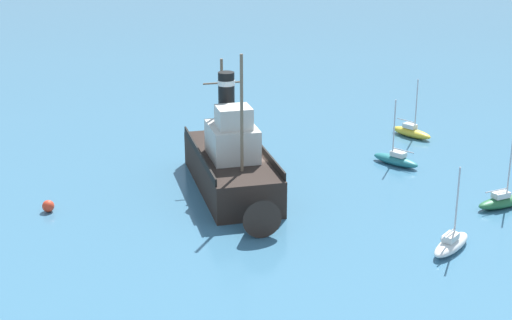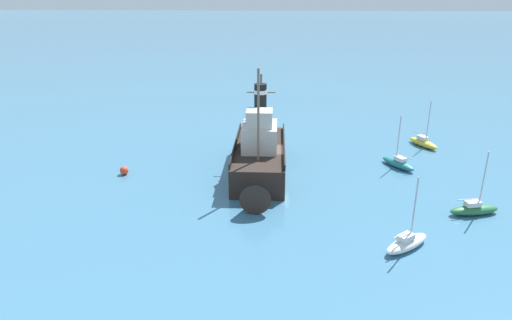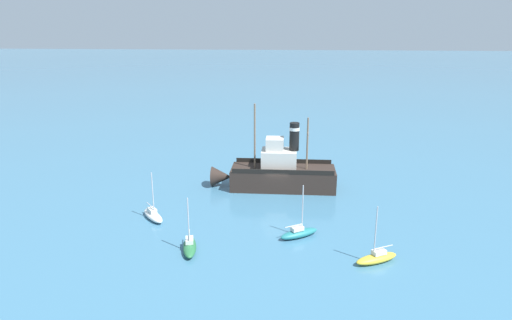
% 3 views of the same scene
% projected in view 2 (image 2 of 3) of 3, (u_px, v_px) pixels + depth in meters
% --- Properties ---
extents(ground_plane, '(600.00, 600.00, 0.00)m').
position_uv_depth(ground_plane, '(275.00, 175.00, 40.79)').
color(ground_plane, teal).
extents(old_tugboat, '(4.53, 14.43, 9.90)m').
position_uv_depth(old_tugboat, '(259.00, 155.00, 40.21)').
color(old_tugboat, '#2D231E').
rests_on(old_tugboat, ground).
extents(sailboat_yellow, '(2.74, 3.88, 4.90)m').
position_uv_depth(sailboat_yellow, '(423.00, 142.00, 47.90)').
color(sailboat_yellow, gold).
rests_on(sailboat_yellow, ground).
extents(sailboat_teal, '(2.97, 3.80, 4.90)m').
position_uv_depth(sailboat_teal, '(398.00, 163.00, 42.31)').
color(sailboat_teal, '#23757A').
rests_on(sailboat_teal, ground).
extents(sailboat_green, '(3.95, 1.89, 4.90)m').
position_uv_depth(sailboat_green, '(474.00, 209.00, 33.53)').
color(sailboat_green, '#286B3D').
rests_on(sailboat_green, ground).
extents(sailboat_white, '(3.64, 3.25, 4.90)m').
position_uv_depth(sailboat_white, '(407.00, 243.00, 29.13)').
color(sailboat_white, white).
rests_on(sailboat_white, ground).
extents(mooring_buoy, '(0.76, 0.76, 0.76)m').
position_uv_depth(mooring_buoy, '(124.00, 170.00, 40.69)').
color(mooring_buoy, red).
rests_on(mooring_buoy, ground).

